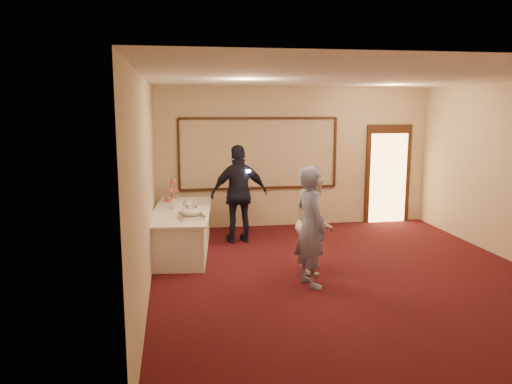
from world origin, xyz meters
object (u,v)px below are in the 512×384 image
at_px(buffet_table, 182,231).
at_px(plate_stack_a, 177,204).
at_px(tart, 189,211).
at_px(woman, 314,223).
at_px(cupcake_stand, 172,192).
at_px(plate_stack_b, 188,202).
at_px(guest, 239,194).
at_px(man, 311,227).
at_px(pavlova_tray, 191,213).

height_order(buffet_table, plate_stack_a, plate_stack_a).
xyz_separation_m(tart, woman, (1.92, -1.15, -0.01)).
xyz_separation_m(cupcake_stand, plate_stack_a, (0.10, -0.86, -0.09)).
distance_m(cupcake_stand, plate_stack_a, 0.87).
bearing_deg(woman, plate_stack_b, 58.55).
height_order(plate_stack_b, tart, plate_stack_b).
relative_size(buffet_table, tart, 10.06).
bearing_deg(guest, buffet_table, 16.50).
bearing_deg(woman, man, 171.75).
height_order(pavlova_tray, plate_stack_b, pavlova_tray).
height_order(cupcake_stand, tart, cupcake_stand).
height_order(plate_stack_b, woman, woman).
distance_m(tart, woman, 2.24).
bearing_deg(woman, pavlova_tray, 81.38).
xyz_separation_m(buffet_table, woman, (2.04, -1.41, 0.39)).
bearing_deg(guest, plate_stack_b, -0.60).
bearing_deg(plate_stack_a, cupcake_stand, 96.48).
relative_size(tart, guest, 0.14).
relative_size(plate_stack_b, woman, 0.11).
xyz_separation_m(pavlova_tray, woman, (1.89, -0.69, -0.07)).
bearing_deg(pavlova_tray, plate_stack_a, 105.27).
xyz_separation_m(plate_stack_b, man, (1.68, -2.43, 0.04)).
relative_size(man, woman, 1.13).
xyz_separation_m(buffet_table, plate_stack_a, (-0.07, 0.10, 0.47)).
bearing_deg(tart, buffet_table, 116.27).
height_order(cupcake_stand, guest, guest).
bearing_deg(plate_stack_b, man, -55.38).
height_order(cupcake_stand, woman, woman).
relative_size(plate_stack_b, guest, 0.09).
xyz_separation_m(plate_stack_a, man, (1.88, -2.16, 0.03)).
height_order(pavlova_tray, cupcake_stand, cupcake_stand).
bearing_deg(tart, plate_stack_a, 119.53).
bearing_deg(cupcake_stand, tart, -76.25).
bearing_deg(guest, cupcake_stand, -27.21).
height_order(woman, guest, guest).
distance_m(buffet_table, plate_stack_b, 0.60).
bearing_deg(buffet_table, woman, -34.53).
bearing_deg(cupcake_stand, woman, -46.83).
bearing_deg(pavlova_tray, plate_stack_b, 91.13).
xyz_separation_m(cupcake_stand, woman, (2.21, -2.36, -0.16)).
bearing_deg(plate_stack_b, plate_stack_a, -126.15).
bearing_deg(buffet_table, man, -48.77).
bearing_deg(plate_stack_a, pavlova_tray, -74.73).
bearing_deg(plate_stack_b, guest, 6.26).
xyz_separation_m(plate_stack_a, woman, (2.12, -1.50, -0.07)).
relative_size(plate_stack_a, tart, 0.78).
bearing_deg(plate_stack_a, guest, 17.91).
relative_size(buffet_table, plate_stack_b, 15.65).
xyz_separation_m(buffet_table, pavlova_tray, (0.15, -0.72, 0.46)).
distance_m(pavlova_tray, cupcake_stand, 1.70).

